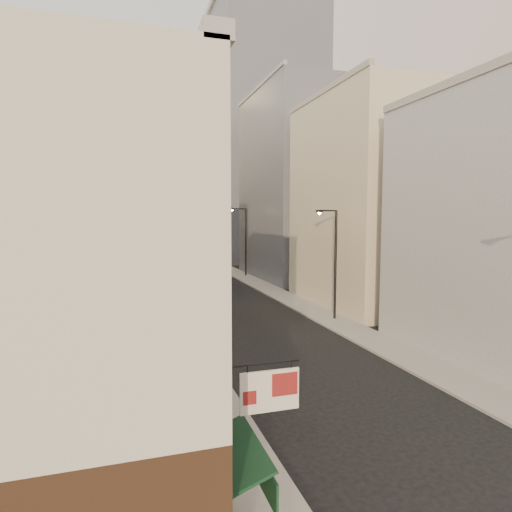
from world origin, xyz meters
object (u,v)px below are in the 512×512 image
Objects in this scene: clock_tower at (163,177)px; white_tower at (225,168)px; streetlamp_far at (244,238)px; traffic_light_left at (153,262)px; streetlamp_mid at (334,258)px.

clock_tower reaches higher than white_tower.
traffic_light_left is (-13.59, -9.08, -2.24)m from streetlamp_far.
streetlamp_far is (-3.12, -25.08, -12.93)m from white_tower.
streetlamp_far is (7.88, -39.08, -11.95)m from clock_tower.
clock_tower is 17.83m from white_tower.
streetlamp_far is at bearing -78.60° from clock_tower.
clock_tower is 4.52× the size of streetlamp_far.
white_tower is 40.94m from traffic_light_left.
clock_tower is at bearing 74.59° from streetlamp_mid.
clock_tower is 50.53m from traffic_light_left.
traffic_light_left is at bearing -96.77° from clock_tower.
traffic_light_left is at bearing -116.07° from white_tower.
clock_tower is at bearing -107.65° from traffic_light_left.
traffic_light_left is (-16.71, -34.16, -15.17)m from white_tower.
streetlamp_far is at bearing 67.61° from streetlamp_mid.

